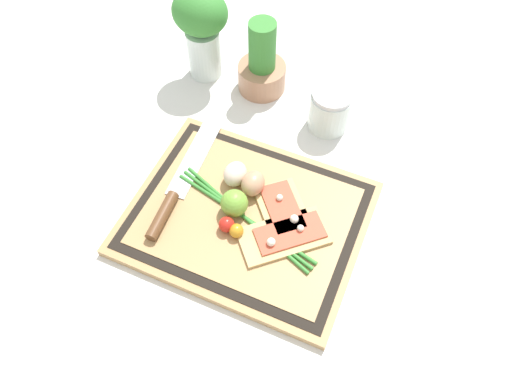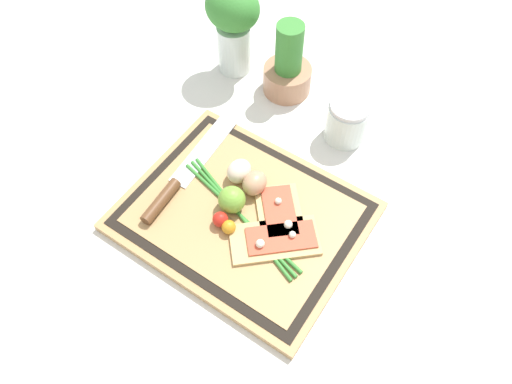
% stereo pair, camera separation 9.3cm
% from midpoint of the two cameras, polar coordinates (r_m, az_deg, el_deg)
% --- Properties ---
extents(ground_plane, '(6.00, 6.00, 0.00)m').
position_cam_midpoint_polar(ground_plane, '(0.94, -3.88, -3.47)').
color(ground_plane, silver).
extents(cutting_board, '(0.43, 0.35, 0.02)m').
position_cam_midpoint_polar(cutting_board, '(0.93, -3.92, -3.17)').
color(cutting_board, tan).
rests_on(cutting_board, ground_plane).
extents(pizza_slice_near, '(0.17, 0.17, 0.02)m').
position_cam_midpoint_polar(pizza_slice_near, '(0.90, 0.36, -5.23)').
color(pizza_slice_near, tan).
rests_on(pizza_slice_near, cutting_board).
extents(pizza_slice_far, '(0.15, 0.16, 0.02)m').
position_cam_midpoint_polar(pizza_slice_far, '(0.92, 0.36, -2.46)').
color(pizza_slice_far, tan).
rests_on(pizza_slice_far, cutting_board).
extents(knife, '(0.06, 0.31, 0.02)m').
position_cam_midpoint_polar(knife, '(0.96, -12.09, -0.47)').
color(knife, silver).
rests_on(knife, cutting_board).
extents(egg_brown, '(0.04, 0.05, 0.04)m').
position_cam_midpoint_polar(egg_brown, '(0.94, -3.19, 0.78)').
color(egg_brown, tan).
rests_on(egg_brown, cutting_board).
extents(egg_pink, '(0.04, 0.05, 0.04)m').
position_cam_midpoint_polar(egg_pink, '(0.95, -5.19, 1.87)').
color(egg_pink, beige).
rests_on(egg_pink, cutting_board).
extents(lime, '(0.05, 0.05, 0.05)m').
position_cam_midpoint_polar(lime, '(0.91, -5.45, -1.55)').
color(lime, '#70A838').
rests_on(lime, cutting_board).
extents(cherry_tomato_red, '(0.03, 0.03, 0.03)m').
position_cam_midpoint_polar(cherry_tomato_red, '(0.90, -6.35, -3.94)').
color(cherry_tomato_red, red).
rests_on(cherry_tomato_red, cutting_board).
extents(cherry_tomato_yellow, '(0.03, 0.03, 0.03)m').
position_cam_midpoint_polar(cherry_tomato_yellow, '(0.89, -5.07, -4.73)').
color(cherry_tomato_yellow, orange).
rests_on(cherry_tomato_yellow, cutting_board).
extents(scallion_bunch, '(0.31, 0.12, 0.01)m').
position_cam_midpoint_polar(scallion_bunch, '(0.92, -4.30, -3.11)').
color(scallion_bunch, '#388433').
rests_on(scallion_bunch, cutting_board).
extents(herb_pot, '(0.11, 0.11, 0.17)m').
position_cam_midpoint_polar(herb_pot, '(1.12, -1.76, 13.98)').
color(herb_pot, '#AD7A5B').
rests_on(herb_pot, ground_plane).
extents(sauce_jar, '(0.09, 0.09, 0.09)m').
position_cam_midpoint_polar(sauce_jar, '(1.06, 5.88, 8.96)').
color(sauce_jar, silver).
rests_on(sauce_jar, ground_plane).
extents(herb_glass, '(0.12, 0.11, 0.21)m').
position_cam_midpoint_polar(herb_glass, '(1.12, -8.75, 18.03)').
color(herb_glass, silver).
rests_on(herb_glass, ground_plane).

